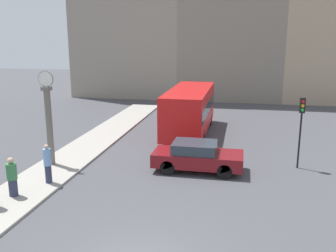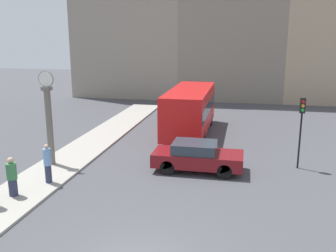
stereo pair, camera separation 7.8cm
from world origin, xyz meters
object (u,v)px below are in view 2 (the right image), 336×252
object	(u,v)px
sedan_car	(197,156)
pedestrian_green_hoodie	(12,177)
street_clock	(49,120)
pedestrian_blue_stripe	(48,163)
traffic_light_far	(302,118)
bus_distant	(190,108)

from	to	relation	value
sedan_car	pedestrian_green_hoodie	world-z (taller)	pedestrian_green_hoodie
street_clock	pedestrian_blue_stripe	size ratio (longest dim) A/B	2.68
pedestrian_green_hoodie	pedestrian_blue_stripe	world-z (taller)	pedestrian_blue_stripe
traffic_light_far	street_clock	world-z (taller)	street_clock
bus_distant	pedestrian_green_hoodie	xyz separation A→B (m)	(-5.62, -12.00, -0.82)
sedan_car	bus_distant	size ratio (longest dim) A/B	0.52
pedestrian_green_hoodie	pedestrian_blue_stripe	size ratio (longest dim) A/B	0.93
traffic_light_far	pedestrian_blue_stripe	bearing A→B (deg)	-158.06
traffic_light_far	pedestrian_blue_stripe	xyz separation A→B (m)	(-11.34, -4.57, -1.59)
sedan_car	traffic_light_far	xyz separation A→B (m)	(4.99, 1.43, 1.85)
street_clock	pedestrian_green_hoodie	xyz separation A→B (m)	(0.41, -3.98, -1.53)
bus_distant	traffic_light_far	size ratio (longest dim) A/B	2.33
bus_distant	pedestrian_blue_stripe	world-z (taller)	bus_distant
sedan_car	street_clock	bearing A→B (deg)	-174.07
street_clock	pedestrian_green_hoodie	size ratio (longest dim) A/B	2.89
bus_distant	street_clock	xyz separation A→B (m)	(-6.03, -8.02, 0.71)
bus_distant	pedestrian_green_hoodie	size ratio (longest dim) A/B	5.10
traffic_light_far	street_clock	bearing A→B (deg)	-169.98
traffic_light_far	street_clock	distance (m)	12.65
traffic_light_far	pedestrian_green_hoodie	bearing A→B (deg)	-152.84
pedestrian_green_hoodie	bus_distant	bearing A→B (deg)	64.90
pedestrian_green_hoodie	pedestrian_blue_stripe	xyz separation A→B (m)	(0.71, 1.61, 0.08)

